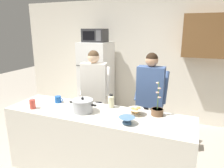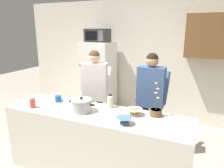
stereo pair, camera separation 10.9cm
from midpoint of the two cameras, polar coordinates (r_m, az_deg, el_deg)
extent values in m
cube|color=silver|center=(4.77, 7.26, 6.49)|extent=(6.00, 0.12, 2.60)
cube|color=silver|center=(2.98, -5.20, -15.90)|extent=(2.49, 0.68, 0.92)
cube|color=white|center=(4.76, -4.93, 1.01)|extent=(0.64, 0.64, 1.70)
cube|color=#333333|center=(4.41, -6.94, 4.81)|extent=(0.63, 0.01, 0.01)
cylinder|color=#B2B2B7|center=(4.41, -4.91, -1.27)|extent=(0.02, 0.02, 0.76)
cube|color=#2D2D30|center=(4.61, -5.32, 12.99)|extent=(0.48, 0.36, 0.28)
cube|color=black|center=(4.48, -7.12, 12.89)|extent=(0.26, 0.01, 0.18)
cube|color=#59595B|center=(4.37, -4.43, 12.91)|extent=(0.11, 0.01, 0.21)
cylinder|color=#33384C|center=(3.77, -4.40, -10.02)|extent=(0.11, 0.11, 0.80)
cylinder|color=#33384C|center=(3.80, -6.57, -9.86)|extent=(0.11, 0.11, 0.80)
cube|color=white|center=(3.55, -5.77, 0.60)|extent=(0.45, 0.30, 0.63)
sphere|color=beige|center=(3.47, -5.95, 7.22)|extent=(0.19, 0.19, 0.19)
sphere|color=#4C3823|center=(3.47, -5.96, 7.61)|extent=(0.18, 0.18, 0.18)
cylinder|color=white|center=(3.63, -2.13, 0.65)|extent=(0.17, 0.38, 0.49)
cylinder|color=white|center=(3.72, -8.45, 0.86)|extent=(0.17, 0.38, 0.49)
cylinder|color=black|center=(3.54, 10.16, -12.00)|extent=(0.11, 0.11, 0.79)
cylinder|color=black|center=(3.57, 7.83, -11.69)|extent=(0.11, 0.11, 0.79)
cube|color=#3F598C|center=(3.30, 9.49, -0.72)|extent=(0.42, 0.21, 0.63)
sphere|color=tan|center=(3.21, 9.80, 6.35)|extent=(0.19, 0.19, 0.19)
sphere|color=black|center=(3.21, 9.81, 6.77)|extent=(0.18, 0.18, 0.18)
cylinder|color=#3F598C|center=(3.39, 13.32, -0.86)|extent=(0.09, 0.37, 0.48)
cylinder|color=#3F598C|center=(3.46, 6.53, -0.22)|extent=(0.09, 0.37, 0.48)
cylinder|color=#ADAFB5|center=(2.80, -9.05, -6.00)|extent=(0.27, 0.27, 0.15)
cylinder|color=#ADAFB5|center=(2.77, -9.12, -4.39)|extent=(0.28, 0.28, 0.02)
sphere|color=black|center=(2.76, -9.14, -3.88)|extent=(0.04, 0.04, 0.04)
cube|color=black|center=(2.87, -11.90, -4.81)|extent=(0.06, 0.02, 0.02)
cube|color=black|center=(2.71, -6.09, -5.76)|extent=(0.06, 0.02, 0.02)
cylinder|color=#1E59B2|center=(3.23, -15.40, -4.04)|extent=(0.09, 0.09, 0.10)
torus|color=#1E59B2|center=(3.19, -14.58, -4.18)|extent=(0.06, 0.01, 0.06)
cylinder|color=beige|center=(2.71, 5.30, -8.03)|extent=(0.11, 0.11, 0.02)
cone|color=beige|center=(2.70, 5.32, -7.24)|extent=(0.21, 0.21, 0.06)
sphere|color=tan|center=(2.68, 4.55, -7.02)|extent=(0.07, 0.07, 0.07)
sphere|color=tan|center=(2.71, 6.02, -6.83)|extent=(0.07, 0.07, 0.07)
sphere|color=tan|center=(2.66, 5.31, -7.25)|extent=(0.07, 0.07, 0.07)
cylinder|color=#4C7299|center=(2.46, 2.77, -10.48)|extent=(0.11, 0.11, 0.02)
cone|color=#4C7299|center=(2.44, 2.78, -9.63)|extent=(0.19, 0.19, 0.06)
cylinder|color=#D84C3F|center=(3.09, -21.70, -5.11)|extent=(0.08, 0.08, 0.13)
cone|color=#D84C3F|center=(3.07, -21.83, -3.84)|extent=(0.08, 0.08, 0.02)
cylinder|color=white|center=(3.06, -21.85, -3.69)|extent=(0.04, 0.04, 0.02)
cylinder|color=beige|center=(2.91, -1.35, -4.91)|extent=(0.09, 0.09, 0.16)
cone|color=beige|center=(2.88, -1.36, -3.21)|extent=(0.09, 0.09, 0.02)
cylinder|color=#262626|center=(2.88, -1.36, -2.97)|extent=(0.05, 0.05, 0.02)
cylinder|color=brown|center=(2.72, 11.03, -7.48)|extent=(0.15, 0.15, 0.09)
cylinder|color=#38281E|center=(2.70, 11.07, -6.73)|extent=(0.14, 0.14, 0.01)
cylinder|color=#4C7238|center=(2.64, 11.26, -3.12)|extent=(0.01, 0.01, 0.35)
ellipsoid|color=#D8A58C|center=(2.63, 11.59, -3.60)|extent=(0.04, 0.03, 0.02)
ellipsoid|color=#D8A58C|center=(2.63, 11.09, -2.28)|extent=(0.04, 0.03, 0.02)
ellipsoid|color=#D8A58C|center=(2.60, 11.59, -1.18)|extent=(0.04, 0.03, 0.02)
ellipsoid|color=#D8A58C|center=(2.61, 11.12, 0.28)|extent=(0.04, 0.03, 0.02)
camera|label=1|loc=(0.05, -90.98, -0.26)|focal=33.70mm
camera|label=2|loc=(0.05, 89.02, 0.26)|focal=33.70mm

